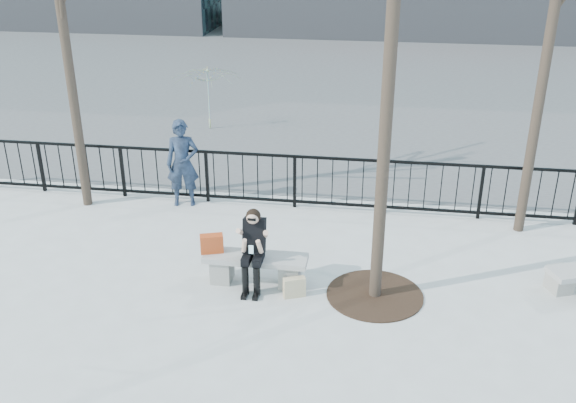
# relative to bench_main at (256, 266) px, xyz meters

# --- Properties ---
(ground) EXTENTS (120.00, 120.00, 0.00)m
(ground) POSITION_rel_bench_main_xyz_m (0.00, 0.00, -0.30)
(ground) COLOR #A7A6A1
(ground) RESTS_ON ground
(street_surface) EXTENTS (60.00, 23.00, 0.01)m
(street_surface) POSITION_rel_bench_main_xyz_m (0.00, 15.00, -0.30)
(street_surface) COLOR #474747
(street_surface) RESTS_ON ground
(railing) EXTENTS (14.00, 0.06, 1.10)m
(railing) POSITION_rel_bench_main_xyz_m (0.00, 3.00, 0.25)
(railing) COLOR black
(railing) RESTS_ON ground
(tree_grate) EXTENTS (1.50, 1.50, 0.02)m
(tree_grate) POSITION_rel_bench_main_xyz_m (1.90, -0.10, -0.29)
(tree_grate) COLOR black
(tree_grate) RESTS_ON ground
(bench_main) EXTENTS (1.65, 0.46, 0.49)m
(bench_main) POSITION_rel_bench_main_xyz_m (0.00, 0.00, 0.00)
(bench_main) COLOR slate
(bench_main) RESTS_ON ground
(seated_woman) EXTENTS (0.50, 0.64, 1.34)m
(seated_woman) POSITION_rel_bench_main_xyz_m (0.00, -0.16, 0.37)
(seated_woman) COLOR black
(seated_woman) RESTS_ON ground
(handbag) EXTENTS (0.40, 0.28, 0.30)m
(handbag) POSITION_rel_bench_main_xyz_m (-0.71, 0.02, 0.34)
(handbag) COLOR #B43D16
(handbag) RESTS_ON bench_main
(shopping_bag) EXTENTS (0.36, 0.25, 0.32)m
(shopping_bag) POSITION_rel_bench_main_xyz_m (0.67, -0.31, -0.14)
(shopping_bag) COLOR beige
(shopping_bag) RESTS_ON ground
(standing_man) EXTENTS (0.72, 0.56, 1.77)m
(standing_man) POSITION_rel_bench_main_xyz_m (-2.03, 2.80, 0.59)
(standing_man) COLOR black
(standing_man) RESTS_ON ground
(vendor_umbrella) EXTENTS (2.11, 2.15, 1.73)m
(vendor_umbrella) POSITION_rel_bench_main_xyz_m (-2.85, 7.74, 0.56)
(vendor_umbrella) COLOR yellow
(vendor_umbrella) RESTS_ON ground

